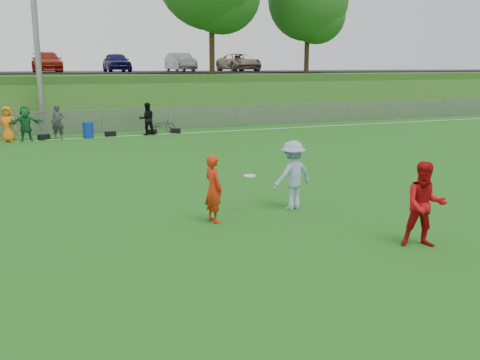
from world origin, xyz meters
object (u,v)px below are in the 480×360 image
player_red_center (425,205)px  recycling_bin (88,130)px  frisbee (250,176)px  player_red_left (214,189)px  player_blue (293,175)px  bicycle (161,125)px

player_red_center → recycling_bin: 20.07m
frisbee → player_red_center: bearing=-56.8°
player_red_left → frisbee: 1.08m
player_red_center → player_blue: size_ratio=0.99×
player_red_center → frisbee: 4.21m
player_red_center → bicycle: size_ratio=1.15×
player_red_left → player_red_center: size_ratio=0.92×
player_blue → frisbee: player_blue is taller
recycling_bin → bicycle: size_ratio=0.53×
frisbee → bicycle: 17.16m
player_red_center → recycling_bin: player_red_center is taller
player_red_left → frisbee: bearing=-86.9°
player_red_center → frisbee: bearing=150.6°
player_red_left → recycling_bin: size_ratio=1.99×
recycling_bin → bicycle: 4.10m
player_red_center → recycling_bin: (-4.21, 19.62, -0.47)m
player_red_left → bicycle: (3.12, 17.29, -0.40)m
player_red_center → recycling_bin: size_ratio=2.17×
frisbee → recycling_bin: frisbee is taller
player_red_left → player_blue: player_blue is taller
player_red_left → recycling_bin: player_red_left is taller
player_red_left → player_blue: bearing=-93.0°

